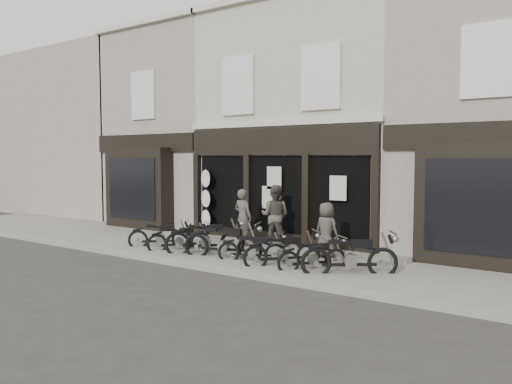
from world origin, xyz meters
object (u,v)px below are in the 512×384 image
Objects in this scene: advert_sign_post at (206,204)px; man_left at (243,217)px; motorcycle_4 at (253,251)px; man_right at (326,230)px; motorcycle_2 at (206,241)px; motorcycle_3 at (224,245)px; motorcycle_7 at (351,260)px; motorcycle_5 at (283,254)px; man_centre at (275,216)px; motorcycle_0 at (161,238)px; motorcycle_6 at (313,259)px; motorcycle_1 at (180,241)px.

man_left is at bearing -1.35° from advert_sign_post.
motorcycle_4 is 1.16× the size of man_right.
motorcycle_2 is 0.82m from motorcycle_3.
motorcycle_7 is 4.79m from man_left.
motorcycle_2 is at bearing 129.52° from motorcycle_5.
motorcycle_5 is (0.97, 0.01, 0.03)m from motorcycle_4.
motorcycle_4 is 0.87× the size of motorcycle_7.
motorcycle_4 is 0.97m from motorcycle_5.
man_right is at bearing 99.23° from motorcycle_7.
motorcycle_5 is at bearing 114.18° from man_centre.
motorcycle_0 reaches higher than motorcycle_6.
man_right reaches higher than motorcycle_1.
man_left is (-4.46, 1.65, 0.57)m from motorcycle_7.
motorcycle_6 is (0.85, 0.08, -0.04)m from motorcycle_5.
man_right is at bearing -18.56° from motorcycle_2.
man_right is at bearing -22.42° from motorcycle_0.
motorcycle_3 is at bearing 131.41° from motorcycle_6.
man_centre reaches higher than motorcycle_3.
man_right is 0.61× the size of advert_sign_post.
motorcycle_6 is 3.89m from man_left.
man_left reaches higher than motorcycle_0.
motorcycle_2 is at bearing 89.30° from man_left.
advert_sign_post is at bearing 122.00° from motorcycle_4.
motorcycle_0 is at bearing 43.59° from man_left.
motorcycle_0 is 1.08× the size of motorcycle_6.
motorcycle_2 reaches higher than motorcycle_5.
motorcycle_3 is 0.88× the size of advert_sign_post.
motorcycle_1 is 3.78m from motorcycle_5.
motorcycle_4 is 1.14× the size of motorcycle_6.
motorcycle_6 is at bearing -42.08° from motorcycle_5.
motorcycle_7 is (1.01, 0.02, 0.09)m from motorcycle_6.
man_right is at bearing 23.12° from motorcycle_4.
man_left reaches higher than motorcycle_2.
motorcycle_3 is at bearing -55.40° from motorcycle_1.
motorcycle_3 is 1.45× the size of man_right.
advert_sign_post is (-3.96, 2.68, 0.88)m from motorcycle_4.
motorcycle_1 is 4.62m from motorcycle_6.
motorcycle_4 is at bearing -17.88° from motorcycle_3.
man_centre reaches higher than motorcycle_0.
motorcycle_7 is (2.83, 0.11, 0.09)m from motorcycle_4.
motorcycle_4 is (1.79, -0.14, -0.08)m from motorcycle_2.
advert_sign_post is at bearing 104.69° from motorcycle_6.
motorcycle_4 is (3.67, -0.13, -0.02)m from motorcycle_0.
man_centre is at bearing 114.66° from motorcycle_7.
motorcycle_2 is at bearing 151.56° from motorcycle_4.
motorcycle_4 is 2.83m from motorcycle_7.
motorcycle_5 is 0.88× the size of man_centre.
man_left is 0.93× the size of man_centre.
man_centre is at bearing 11.67° from advert_sign_post.
motorcycle_0 is 4.64m from motorcycle_5.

